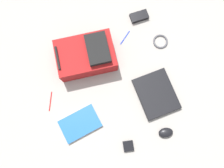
% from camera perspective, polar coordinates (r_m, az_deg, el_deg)
% --- Properties ---
extents(ground_plane, '(3.83, 3.83, 0.00)m').
position_cam_1_polar(ground_plane, '(1.71, -0.07, 1.02)').
color(ground_plane, gray).
extents(backpack, '(0.32, 0.44, 0.19)m').
position_cam_1_polar(backpack, '(1.68, -6.39, 7.18)').
color(backpack, maroon).
rests_on(backpack, ground_plane).
extents(laptop, '(0.34, 0.28, 0.03)m').
position_cam_1_polar(laptop, '(1.70, 11.07, -2.45)').
color(laptop, black).
rests_on(laptop, ground_plane).
extents(book_red, '(0.22, 0.30, 0.02)m').
position_cam_1_polar(book_red, '(1.67, -8.03, -9.86)').
color(book_red, silver).
rests_on(book_red, ground_plane).
extents(computer_mouse, '(0.08, 0.11, 0.04)m').
position_cam_1_polar(computer_mouse, '(1.69, 13.37, -11.81)').
color(computer_mouse, black).
rests_on(computer_mouse, ground_plane).
extents(cable_coil, '(0.12, 0.12, 0.01)m').
position_cam_1_polar(cable_coil, '(1.83, 12.09, 10.43)').
color(cable_coil, '#4C4C51').
rests_on(cable_coil, ground_plane).
extents(power_brick, '(0.08, 0.14, 0.03)m').
position_cam_1_polar(power_brick, '(1.88, 6.83, 16.53)').
color(power_brick, black).
rests_on(power_brick, ground_plane).
extents(pen_black, '(0.09, 0.11, 0.01)m').
position_cam_1_polar(pen_black, '(1.81, 3.30, 11.61)').
color(pen_black, '#1933B2').
rests_on(pen_black, ground_plane).
extents(pen_blue, '(0.14, 0.06, 0.01)m').
position_cam_1_polar(pen_blue, '(1.74, -15.25, -4.23)').
color(pen_blue, red).
rests_on(pen_blue, ground_plane).
extents(earbud_pouch, '(0.08, 0.08, 0.02)m').
position_cam_1_polar(earbud_pouch, '(1.66, 4.11, -15.28)').
color(earbud_pouch, black).
rests_on(earbud_pouch, ground_plane).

